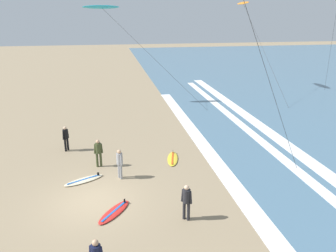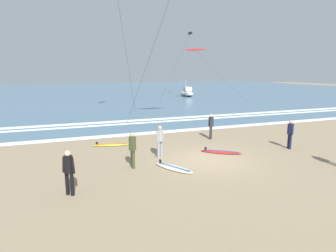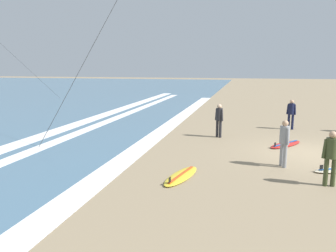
{
  "view_description": "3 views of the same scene",
  "coord_description": "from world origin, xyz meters",
  "px_view_note": "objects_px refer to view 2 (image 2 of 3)",
  "views": [
    {
      "loc": [
        14.33,
        0.86,
        8.28
      ],
      "look_at": [
        -2.82,
        3.93,
        2.49
      ],
      "focal_mm": 36.83,
      "sensor_mm": 36.0,
      "label": 1
    },
    {
      "loc": [
        -6.57,
        -11.7,
        4.21
      ],
      "look_at": [
        -0.33,
        4.78,
        0.83
      ],
      "focal_mm": 30.48,
      "sensor_mm": 36.0,
      "label": 2
    },
    {
      "loc": [
        -13.64,
        2.52,
        3.38
      ],
      "look_at": [
        -0.22,
        5.73,
        0.89
      ],
      "focal_mm": 35.7,
      "sensor_mm": 36.0,
      "label": 3
    }
  ],
  "objects_px": {
    "surfboard_near_water": "(221,152)",
    "surfer_right_near": "(160,138)",
    "offshore_boat": "(187,93)",
    "surfer_left_far": "(211,124)",
    "kite_black_distant_high": "(190,34)",
    "surfboard_right_spare": "(111,145)",
    "surfboard_foreground_flat": "(174,168)",
    "surfer_left_near": "(132,147)",
    "surfer_foreground_main": "(69,169)",
    "kite_red_high_left": "(196,50)",
    "surfer_mid_group": "(290,132)"
  },
  "relations": [
    {
      "from": "surfer_left_near",
      "to": "surfboard_near_water",
      "type": "bearing_deg",
      "value": 7.85
    },
    {
      "from": "offshore_boat",
      "to": "surfer_foreground_main",
      "type": "bearing_deg",
      "value": -120.09
    },
    {
      "from": "surfer_left_far",
      "to": "surfer_foreground_main",
      "type": "xyz_separation_m",
      "value": [
        -8.66,
        -5.66,
        0.0
      ]
    },
    {
      "from": "surfboard_near_water",
      "to": "surfboard_foreground_flat",
      "type": "distance_m",
      "value": 3.57
    },
    {
      "from": "surfer_left_near",
      "to": "kite_black_distant_high",
      "type": "xyz_separation_m",
      "value": [
        18.35,
        33.6,
        9.51
      ]
    },
    {
      "from": "surfer_left_near",
      "to": "kite_black_distant_high",
      "type": "bearing_deg",
      "value": 61.36
    },
    {
      "from": "surfer_right_near",
      "to": "surfboard_right_spare",
      "type": "xyz_separation_m",
      "value": [
        -1.89,
        3.15,
        -0.91
      ]
    },
    {
      "from": "surfer_mid_group",
      "to": "kite_black_distant_high",
      "type": "distance_m",
      "value": 36.14
    },
    {
      "from": "surfer_mid_group",
      "to": "surfboard_foreground_flat",
      "type": "height_order",
      "value": "surfer_mid_group"
    },
    {
      "from": "surfer_left_near",
      "to": "surfboard_near_water",
      "type": "relative_size",
      "value": 0.78
    },
    {
      "from": "surfer_right_near",
      "to": "surfer_left_near",
      "type": "xyz_separation_m",
      "value": [
        -1.65,
        -1.09,
        0.0
      ]
    },
    {
      "from": "surfboard_foreground_flat",
      "to": "offshore_boat",
      "type": "bearing_deg",
      "value": 64.69
    },
    {
      "from": "surfer_left_far",
      "to": "surfer_left_near",
      "type": "relative_size",
      "value": 1.0
    },
    {
      "from": "surfboard_right_spare",
      "to": "kite_red_high_left",
      "type": "distance_m",
      "value": 27.49
    },
    {
      "from": "surfer_left_near",
      "to": "surfboard_right_spare",
      "type": "bearing_deg",
      "value": 93.16
    },
    {
      "from": "surfer_foreground_main",
      "to": "kite_black_distant_high",
      "type": "xyz_separation_m",
      "value": [
        21.07,
        35.62,
        9.51
      ]
    },
    {
      "from": "surfer_foreground_main",
      "to": "kite_red_high_left",
      "type": "height_order",
      "value": "kite_red_high_left"
    },
    {
      "from": "surfer_left_far",
      "to": "kite_black_distant_high",
      "type": "height_order",
      "value": "kite_black_distant_high"
    },
    {
      "from": "surfer_foreground_main",
      "to": "surfer_left_far",
      "type": "bearing_deg",
      "value": 33.17
    },
    {
      "from": "surfer_left_near",
      "to": "surfer_left_far",
      "type": "bearing_deg",
      "value": 31.5
    },
    {
      "from": "surfer_left_far",
      "to": "kite_black_distant_high",
      "type": "distance_m",
      "value": 33.8
    },
    {
      "from": "surfboard_near_water",
      "to": "kite_black_distant_high",
      "type": "distance_m",
      "value": 37.06
    },
    {
      "from": "surfboard_foreground_flat",
      "to": "surfer_foreground_main",
      "type": "bearing_deg",
      "value": -164.07
    },
    {
      "from": "surfer_right_near",
      "to": "surfboard_near_water",
      "type": "distance_m",
      "value": 3.41
    },
    {
      "from": "surfer_left_near",
      "to": "kite_red_high_left",
      "type": "bearing_deg",
      "value": 58.75
    },
    {
      "from": "surfboard_near_water",
      "to": "surfer_right_near",
      "type": "bearing_deg",
      "value": 172.7
    },
    {
      "from": "surfer_left_near",
      "to": "surfer_foreground_main",
      "type": "relative_size",
      "value": 1.0
    },
    {
      "from": "surfboard_right_spare",
      "to": "kite_red_high_left",
      "type": "height_order",
      "value": "kite_red_high_left"
    },
    {
      "from": "surfboard_right_spare",
      "to": "surfboard_foreground_flat",
      "type": "height_order",
      "value": "same"
    },
    {
      "from": "surfer_left_near",
      "to": "surfboard_foreground_flat",
      "type": "xyz_separation_m",
      "value": [
        1.64,
        -0.77,
        -0.91
      ]
    },
    {
      "from": "surfer_right_near",
      "to": "offshore_boat",
      "type": "relative_size",
      "value": 0.3
    },
    {
      "from": "kite_black_distant_high",
      "to": "surfer_left_near",
      "type": "bearing_deg",
      "value": -118.64
    },
    {
      "from": "surfboard_right_spare",
      "to": "offshore_boat",
      "type": "relative_size",
      "value": 0.41
    },
    {
      "from": "surfer_left_far",
      "to": "kite_red_high_left",
      "type": "bearing_deg",
      "value": 66.4
    },
    {
      "from": "offshore_boat",
      "to": "surfer_left_far",
      "type": "bearing_deg",
      "value": -111.75
    },
    {
      "from": "surfer_foreground_main",
      "to": "surfboard_foreground_flat",
      "type": "height_order",
      "value": "surfer_foreground_main"
    },
    {
      "from": "surfer_left_near",
      "to": "surfboard_right_spare",
      "type": "distance_m",
      "value": 4.35
    },
    {
      "from": "surfer_foreground_main",
      "to": "kite_red_high_left",
      "type": "relative_size",
      "value": 0.21
    },
    {
      "from": "kite_red_high_left",
      "to": "offshore_boat",
      "type": "distance_m",
      "value": 10.55
    },
    {
      "from": "surfer_left_near",
      "to": "surfboard_foreground_flat",
      "type": "distance_m",
      "value": 2.03
    },
    {
      "from": "surfer_mid_group",
      "to": "offshore_boat",
      "type": "relative_size",
      "value": 0.3
    },
    {
      "from": "surfer_left_far",
      "to": "surfboard_near_water",
      "type": "distance_m",
      "value": 3.26
    },
    {
      "from": "surfboard_right_spare",
      "to": "surfboard_foreground_flat",
      "type": "distance_m",
      "value": 5.36
    },
    {
      "from": "surfer_foreground_main",
      "to": "surfboard_near_water",
      "type": "xyz_separation_m",
      "value": [
        7.63,
        2.7,
        -0.91
      ]
    },
    {
      "from": "kite_red_high_left",
      "to": "kite_black_distant_high",
      "type": "relative_size",
      "value": 0.72
    },
    {
      "from": "surfer_left_far",
      "to": "surfer_right_near",
      "type": "xyz_separation_m",
      "value": [
        -4.28,
        -2.54,
        0.0
      ]
    },
    {
      "from": "surfer_mid_group",
      "to": "kite_black_distant_high",
      "type": "bearing_deg",
      "value": 74.22
    },
    {
      "from": "surfer_right_near",
      "to": "offshore_boat",
      "type": "distance_m",
      "value": 36.17
    },
    {
      "from": "surfboard_foreground_flat",
      "to": "kite_black_distant_high",
      "type": "xyz_separation_m",
      "value": [
        16.71,
        34.38,
        10.42
      ]
    },
    {
      "from": "surfboard_near_water",
      "to": "kite_black_distant_high",
      "type": "relative_size",
      "value": 0.19
    }
  ]
}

